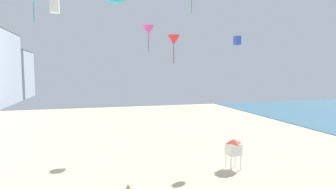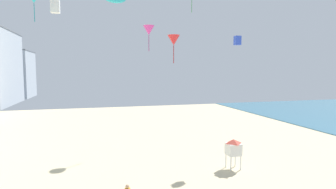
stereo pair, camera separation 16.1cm
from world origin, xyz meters
name	(u,v)px [view 1 (the left image)]	position (x,y,z in m)	size (l,w,h in m)	color
boardwalk_hotel_distant	(9,74)	(-29.16, 91.41, 7.31)	(12.03, 14.78, 14.62)	#ADB7C1
lifeguard_stand	(233,147)	(6.95, 16.99, 1.84)	(1.10, 1.10, 2.55)	white
kite_magenta_delta	(148,30)	(1.70, 27.02, 12.83)	(1.25, 1.25, 2.85)	#DB3D9E
kite_white_box	(55,6)	(-8.22, 29.06, 15.34)	(0.93, 0.93, 1.46)	white
kite_red_delta	(174,40)	(2.50, 19.87, 11.00)	(1.08, 1.08, 2.46)	red
kite_blue_box_2	(237,41)	(9.20, 20.72, 11.26)	(0.55, 0.55, 0.87)	blue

